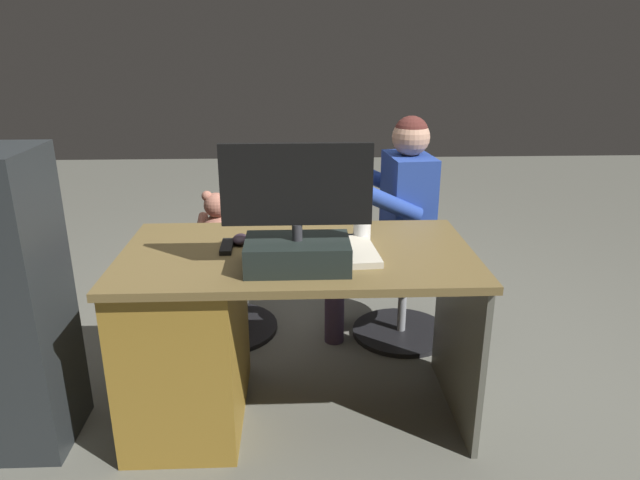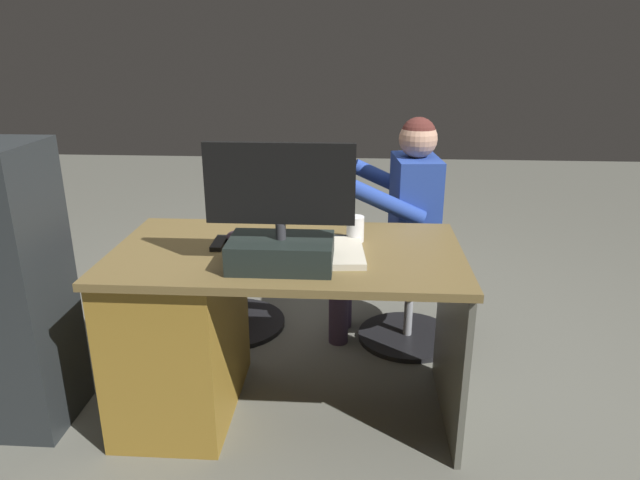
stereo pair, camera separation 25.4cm
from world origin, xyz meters
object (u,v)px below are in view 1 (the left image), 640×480
Objects in this scene: desk at (212,329)px; visitor_chair at (403,286)px; computer_mouse at (239,239)px; cup at (361,228)px; office_chair_teddy at (221,285)px; person at (389,212)px; tv_remote at (226,247)px; keyboard at (310,242)px; monitor at (296,233)px; teddy_bear at (217,222)px.

visitor_chair is (-0.88, -0.63, -0.11)m from desk.
computer_mouse is 0.48m from cup.
person is (-0.85, 0.08, 0.41)m from office_chair_teddy.
visitor_chair is at bearing 174.71° from office_chair_teddy.
desk is 0.34m from tv_remote.
visitor_chair is at bearing -130.75° from keyboard.
office_chair_teddy is at bearing -5.29° from visitor_chair.
monitor is at bearing 114.15° from office_chair_teddy.
desk reaches higher than visitor_chair.
cup reaches higher than visitor_chair.
tv_remote reaches higher than visitor_chair.
keyboard reaches higher than tv_remote.
monitor is 1.74× the size of teddy_bear.
office_chair_teddy is at bearing -5.29° from person.
tv_remote is at bearing 51.23° from computer_mouse.
cup is (-0.60, -0.12, 0.38)m from desk.
monitor is 0.90× the size of office_chair_teddy.
tv_remote is (-0.07, -0.03, 0.34)m from desk.
person reaches higher than computer_mouse.
person reaches higher than cup.
monitor reaches higher than person.
monitor is 1.22× the size of keyboard.
office_chair_teddy is 0.94m from visitor_chair.
computer_mouse is at bearing -141.67° from desk.
desk is at bearing 9.42° from keyboard.
computer_mouse reaches higher than tv_remote.
keyboard is (-0.39, -0.06, 0.34)m from desk.
monitor reaches higher than cup.
teddy_bear is 0.26× the size of person.
computer_mouse is 0.19× the size of visitor_chair.
tv_remote is at bearing 100.68° from office_chair_teddy.
teddy_bear is at bearing -90.00° from office_chair_teddy.
teddy_bear reaches higher than office_chair_teddy.
monitor is at bearing 60.42° from person.
computer_mouse is at bearing -129.89° from tv_remote.
keyboard is 0.22m from cup.
keyboard is at bearing 124.14° from teddy_bear.
tv_remote is 0.84m from office_chair_teddy.
teddy_bear is at bearing -74.62° from computer_mouse.
computer_mouse is 0.64× the size of tv_remote.
monitor is at bearing 141.99° from tv_remote.
visitor_chair is at bearing 174.05° from teddy_bear.
office_chair_teddy is at bearing -85.26° from desk.
person is at bearing -141.13° from computer_mouse.
desk is 4.53× the size of teddy_bear.
computer_mouse is 1.04m from visitor_chair.
keyboard is at bearing 13.75° from cup.
office_chair_teddy is (0.45, -0.65, -0.46)m from keyboard.
monitor is 1.01× the size of visitor_chair.
monitor is 0.45× the size of person.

